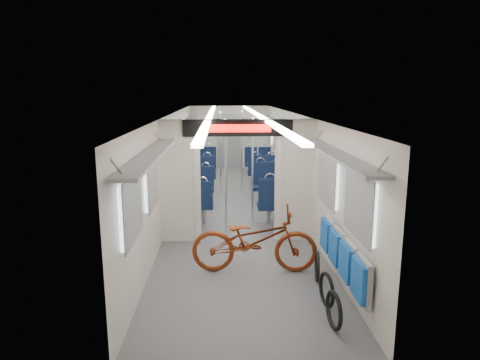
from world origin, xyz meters
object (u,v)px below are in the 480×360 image
Objects in this scene: seat_bay_near_left at (194,191)px; seat_bay_near_right at (275,189)px; bicycle at (254,240)px; seat_bay_far_left at (201,166)px; stanchion_far_left at (221,154)px; stanchion_far_right at (242,153)px; bike_hoop_c at (317,268)px; bike_hoop_b at (327,292)px; seat_bay_far_right at (260,164)px; flip_bench at (342,255)px; stanchion_near_right at (252,173)px; stanchion_near_left at (226,177)px; bike_hoop_a at (334,312)px.

seat_bay_near_left is 0.87× the size of seat_bay_near_right.
bicycle is at bearing -102.37° from seat_bay_near_right.
stanchion_far_left is at bearing -68.89° from seat_bay_far_left.
stanchion_far_right reaches higher than seat_bay_far_left.
bicycle is 1.05m from bike_hoop_c.
bike_hoop_b is 0.24× the size of seat_bay_far_right.
bicycle is 0.99× the size of seat_bay_far_right.
seat_bay_far_left is at bearing 107.03° from flip_bench.
bike_hoop_c is 2.95m from stanchion_near_right.
seat_bay_far_right reaches higher than bike_hoop_c.
bicycle is at bearing -80.32° from seat_bay_far_left.
seat_bay_far_right is (1.87, 0.37, -0.03)m from seat_bay_far_left.
seat_bay_far_right is at bearing 11.25° from seat_bay_far_left.
stanchion_near_left reaches higher than seat_bay_far_right.
seat_bay_near_left is at bearing 22.10° from bicycle.
bike_hoop_c is at bearing -75.32° from stanchion_far_left.
bike_hoop_b is at bearing -66.27° from seat_bay_near_left.
stanchion_far_left is 1.00× the size of stanchion_far_right.
flip_bench is 7.82m from seat_bay_far_left.
stanchion_far_right is (-1.09, 6.20, 0.57)m from flip_bench.
bike_hoop_b is at bearing -75.72° from seat_bay_far_left.
bike_hoop_a is at bearing -83.95° from stanchion_far_right.
stanchion_far_left reaches higher than seat_bay_near_left.
stanchion_far_left is at bearing 9.27° from bicycle.
stanchion_far_right is at bearing -46.79° from seat_bay_far_left.
seat_bay_far_left is 0.96× the size of stanchion_far_left.
seat_bay_far_left is at bearing 90.00° from seat_bay_near_left.
bike_hoop_a is at bearing -89.09° from seat_bay_near_right.
bike_hoop_a is at bearing -94.80° from bike_hoop_b.
seat_bay_far_right is at bearing 90.00° from seat_bay_near_right.
stanchion_near_right is 3.10m from stanchion_far_right.
stanchion_far_right reaches higher than bike_hoop_c.
bike_hoop_c is at bearing 120.21° from flip_bench.
bike_hoop_b is (0.05, 0.54, -0.00)m from bike_hoop_a.
stanchion_near_right is at bearing -119.17° from seat_bay_near_right.
seat_bay_near_right is 3.79m from seat_bay_far_left.
bicycle is 5.41m from stanchion_far_right.
stanchion_far_right is (0.06, 5.37, 0.63)m from bicycle.
bicycle is 2.03m from stanchion_near_left.
bike_hoop_a is 8.76m from seat_bay_far_right.
seat_bay_near_right is at bearing 0.21° from seat_bay_near_left.
seat_bay_far_left is 1.10× the size of seat_bay_far_right.
stanchion_far_left reaches higher than bike_hoop_b.
seat_bay_near_left reaches higher than bike_hoop_a.
bike_hoop_c is at bearing -59.74° from stanchion_near_left.
stanchion_near_left is (-0.42, 1.88, 0.63)m from bicycle.
bike_hoop_b is at bearing -77.54° from stanchion_far_left.
flip_bench is 6.14m from stanchion_far_left.
stanchion_near_left is at bearing 108.94° from bike_hoop_a.
bike_hoop_b reaches higher than bike_hoop_c.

